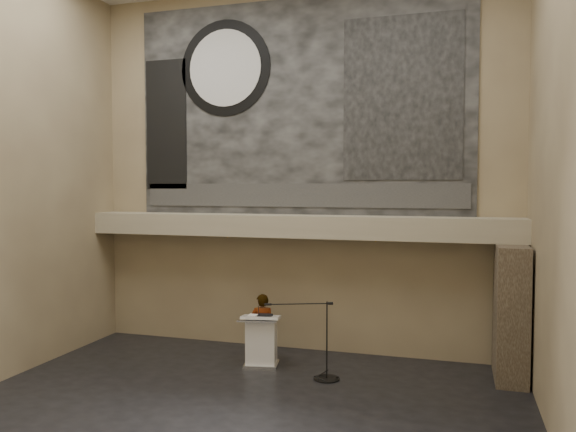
% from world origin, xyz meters
% --- Properties ---
extents(floor, '(10.00, 10.00, 0.00)m').
position_xyz_m(floor, '(0.00, 0.00, 0.00)').
color(floor, black).
rests_on(floor, ground).
extents(wall_back, '(10.00, 0.02, 8.50)m').
position_xyz_m(wall_back, '(0.00, 4.00, 4.25)').
color(wall_back, '#7D6B4F').
rests_on(wall_back, floor).
extents(wall_front, '(10.00, 0.02, 8.50)m').
position_xyz_m(wall_front, '(0.00, -4.00, 4.25)').
color(wall_front, '#7D6B4F').
rests_on(wall_front, floor).
extents(wall_right, '(0.02, 8.00, 8.50)m').
position_xyz_m(wall_right, '(5.00, 0.00, 4.25)').
color(wall_right, '#7D6B4F').
rests_on(wall_right, floor).
extents(soffit, '(10.00, 0.80, 0.50)m').
position_xyz_m(soffit, '(0.00, 3.60, 2.95)').
color(soffit, '#9E947A').
rests_on(soffit, wall_back).
extents(sprinkler_left, '(0.04, 0.04, 0.06)m').
position_xyz_m(sprinkler_left, '(-1.60, 3.55, 2.67)').
color(sprinkler_left, '#B2893D').
rests_on(sprinkler_left, soffit).
extents(sprinkler_right, '(0.04, 0.04, 0.06)m').
position_xyz_m(sprinkler_right, '(1.90, 3.55, 2.67)').
color(sprinkler_right, '#B2893D').
rests_on(sprinkler_right, soffit).
extents(banner, '(8.00, 0.05, 5.00)m').
position_xyz_m(banner, '(0.00, 3.97, 5.70)').
color(banner, black).
rests_on(banner, wall_back).
extents(banner_text_strip, '(7.76, 0.02, 0.55)m').
position_xyz_m(banner_text_strip, '(0.00, 3.93, 3.65)').
color(banner_text_strip, '#303030').
rests_on(banner_text_strip, banner).
extents(banner_clock_rim, '(2.30, 0.02, 2.30)m').
position_xyz_m(banner_clock_rim, '(-1.80, 3.93, 6.70)').
color(banner_clock_rim, black).
rests_on(banner_clock_rim, banner).
extents(banner_clock_face, '(1.84, 0.02, 1.84)m').
position_xyz_m(banner_clock_face, '(-1.80, 3.91, 6.70)').
color(banner_clock_face, silver).
rests_on(banner_clock_face, banner).
extents(banner_building_print, '(2.60, 0.02, 3.60)m').
position_xyz_m(banner_building_print, '(2.40, 3.93, 5.80)').
color(banner_building_print, black).
rests_on(banner_building_print, banner).
extents(banner_brick_print, '(1.10, 0.02, 3.20)m').
position_xyz_m(banner_brick_print, '(-3.40, 3.93, 5.40)').
color(banner_brick_print, black).
rests_on(banner_brick_print, banner).
extents(stone_pier, '(0.60, 1.40, 2.70)m').
position_xyz_m(stone_pier, '(4.65, 3.15, 1.35)').
color(stone_pier, '#3E3326').
rests_on(stone_pier, floor).
extents(lectern, '(0.88, 0.69, 1.14)m').
position_xyz_m(lectern, '(-0.37, 2.47, 0.55)').
color(lectern, silver).
rests_on(lectern, floor).
extents(binder, '(0.34, 0.29, 0.04)m').
position_xyz_m(binder, '(-0.28, 2.44, 1.12)').
color(binder, black).
rests_on(binder, lectern).
extents(papers, '(0.24, 0.32, 0.00)m').
position_xyz_m(papers, '(-0.55, 2.42, 1.10)').
color(papers, white).
rests_on(papers, lectern).
extents(speaker_person, '(0.62, 0.49, 1.49)m').
position_xyz_m(speaker_person, '(-0.49, 2.86, 0.75)').
color(speaker_person, white).
rests_on(speaker_person, floor).
extents(mic_stand, '(1.42, 0.72, 1.57)m').
position_xyz_m(mic_stand, '(1.10, 2.08, 0.24)').
color(mic_stand, black).
rests_on(mic_stand, floor).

